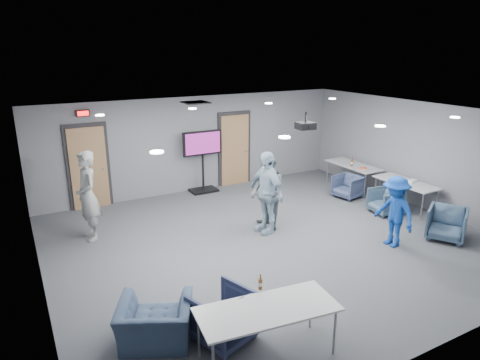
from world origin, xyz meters
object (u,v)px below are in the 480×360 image
bottle_front (260,284)px  bottle_right (352,163)px  table_right_b (406,184)px  person_c (266,192)px  chair_right_b (386,201)px  person_b (267,192)px  person_a (88,196)px  table_front_left (267,311)px  projector (306,126)px  chair_front_a (223,316)px  person_d (394,212)px  chair_right_c (447,224)px  chair_front_b (155,323)px  table_right_a (353,166)px  chair_right_a (348,186)px  tv_stand (203,158)px

bottle_front → bottle_right: 7.17m
table_right_b → bottle_right: size_ratio=6.49×
person_c → chair_right_b: bearing=76.2°
person_b → bottle_front: person_b is taller
person_a → bottle_right: person_a is taller
table_front_left → projector: projector is taller
chair_front_a → table_front_left: chair_front_a is taller
person_d → bottle_front: 4.11m
chair_right_c → bottle_right: bottle_right is taller
chair_right_b → table_front_left: (-5.37, -2.98, 0.37)m
person_a → person_c: person_a is taller
chair_front_b → chair_right_b: bearing=-136.7°
table_right_b → projector: projector is taller
person_b → table_right_a: 4.01m
chair_right_a → projector: 3.45m
bottle_right → table_right_a: bearing=30.3°
chair_front_b → bottle_front: bottle_front is taller
chair_front_b → projector: (4.12, 2.19, 2.08)m
bottle_right → projector: 3.75m
chair_right_b → bottle_right: 1.94m
person_b → person_c: person_c is taller
person_a → bottle_right: (7.23, -0.22, -0.15)m
person_c → table_front_left: (-2.16, -3.48, -0.24)m
chair_right_b → person_b: bearing=-93.0°
chair_right_a → chair_right_c: size_ratio=0.89×
chair_right_c → table_front_left: (-5.37, -1.26, 0.33)m
projector → chair_front_b: bearing=-146.2°
chair_front_b → table_front_left: (1.23, -0.95, 0.36)m
chair_right_b → chair_front_a: bearing=-59.9°
chair_right_b → chair_right_c: (0.00, -1.72, 0.04)m
table_front_left → bottle_right: 7.57m
chair_right_b → table_right_b: bearing=96.1°
person_c → bottle_front: bearing=-38.3°
table_front_left → bottle_right: bearing=46.2°
chair_right_a → table_front_left: bearing=-61.5°
bottle_right → table_front_left: bearing=-140.9°
chair_right_b → bottle_front: size_ratio=2.95×
bottle_right → tv_stand: (-3.79, 1.97, 0.18)m
person_b → projector: projector is taller
table_right_b → chair_front_a: bearing=110.3°
person_a → bottle_right: size_ratio=7.61×
chair_right_b → table_right_b: table_right_b is taller
chair_right_c → bottle_right: 3.58m
person_c → person_d: person_c is taller
chair_front_b → tv_stand: (3.31, 5.79, 0.68)m
table_front_left → projector: (2.90, 3.14, 1.72)m
chair_right_a → bottle_right: (0.51, 0.44, 0.51)m
person_c → table_right_a: 4.10m
chair_right_b → table_right_a: table_right_a is taller
person_d → table_front_left: size_ratio=0.77×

